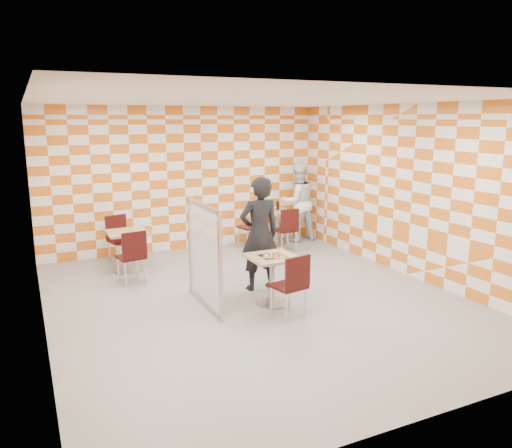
{
  "coord_description": "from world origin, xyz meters",
  "views": [
    {
      "loc": [
        -3.11,
        -6.6,
        2.74
      ],
      "look_at": [
        0.1,
        0.2,
        1.15
      ],
      "focal_mm": 35.0,
      "sensor_mm": 36.0,
      "label": 1
    }
  ],
  "objects_px": {
    "chair_main_front": "(293,281)",
    "chair_second_front": "(287,226)",
    "main_table": "(272,272)",
    "chair_empty_far": "(119,235)",
    "partition": "(204,255)",
    "second_table": "(277,221)",
    "chair_empty_near": "(133,253)",
    "empty_table": "(128,244)",
    "chair_second_side": "(253,222)",
    "soda_bottle": "(278,205)",
    "sport_bottle": "(268,207)",
    "man_dark": "(259,234)",
    "man_white": "(298,202)"
  },
  "relations": [
    {
      "from": "man_white",
      "to": "sport_bottle",
      "type": "relative_size",
      "value": 8.96
    },
    {
      "from": "empty_table",
      "to": "chair_second_side",
      "type": "relative_size",
      "value": 0.81
    },
    {
      "from": "chair_second_side",
      "to": "man_dark",
      "type": "distance_m",
      "value": 2.78
    },
    {
      "from": "chair_main_front",
      "to": "chair_second_front",
      "type": "xyz_separation_m",
      "value": [
        1.66,
        3.18,
        0.0
      ]
    },
    {
      "from": "second_table",
      "to": "soda_bottle",
      "type": "bearing_deg",
      "value": 49.74
    },
    {
      "from": "chair_second_side",
      "to": "partition",
      "type": "relative_size",
      "value": 0.6
    },
    {
      "from": "second_table",
      "to": "empty_table",
      "type": "bearing_deg",
      "value": -168.96
    },
    {
      "from": "chair_main_front",
      "to": "chair_empty_near",
      "type": "distance_m",
      "value": 2.97
    },
    {
      "from": "chair_second_front",
      "to": "chair_second_side",
      "type": "xyz_separation_m",
      "value": [
        -0.47,
        0.69,
        0.0
      ]
    },
    {
      "from": "soda_bottle",
      "to": "man_white",
      "type": "bearing_deg",
      "value": -3.58
    },
    {
      "from": "sport_bottle",
      "to": "man_dark",
      "type": "bearing_deg",
      "value": -119.41
    },
    {
      "from": "chair_second_side",
      "to": "chair_main_front",
      "type": "bearing_deg",
      "value": -107.14
    },
    {
      "from": "man_dark",
      "to": "second_table",
      "type": "bearing_deg",
      "value": -120.83
    },
    {
      "from": "main_table",
      "to": "chair_second_front",
      "type": "distance_m",
      "value": 3.05
    },
    {
      "from": "main_table",
      "to": "man_dark",
      "type": "bearing_deg",
      "value": 79.73
    },
    {
      "from": "second_table",
      "to": "soda_bottle",
      "type": "height_order",
      "value": "soda_bottle"
    },
    {
      "from": "main_table",
      "to": "chair_second_front",
      "type": "relative_size",
      "value": 0.81
    },
    {
      "from": "empty_table",
      "to": "chair_empty_far",
      "type": "xyz_separation_m",
      "value": [
        -0.04,
        0.64,
        0.04
      ]
    },
    {
      "from": "partition",
      "to": "soda_bottle",
      "type": "relative_size",
      "value": 6.74
    },
    {
      "from": "chair_empty_far",
      "to": "partition",
      "type": "bearing_deg",
      "value": -75.97
    },
    {
      "from": "chair_main_front",
      "to": "chair_empty_near",
      "type": "xyz_separation_m",
      "value": [
        -1.69,
        2.44,
        0.0
      ]
    },
    {
      "from": "chair_empty_near",
      "to": "man_dark",
      "type": "relative_size",
      "value": 0.5
    },
    {
      "from": "man_white",
      "to": "sport_bottle",
      "type": "bearing_deg",
      "value": -0.93
    },
    {
      "from": "chair_empty_near",
      "to": "man_dark",
      "type": "height_order",
      "value": "man_dark"
    },
    {
      "from": "chair_second_front",
      "to": "soda_bottle",
      "type": "bearing_deg",
      "value": 76.45
    },
    {
      "from": "man_white",
      "to": "soda_bottle",
      "type": "distance_m",
      "value": 0.49
    },
    {
      "from": "chair_second_side",
      "to": "soda_bottle",
      "type": "bearing_deg",
      "value": 8.04
    },
    {
      "from": "second_table",
      "to": "chair_second_side",
      "type": "xyz_separation_m",
      "value": [
        -0.59,
        -0.01,
        0.04
      ]
    },
    {
      "from": "second_table",
      "to": "sport_bottle",
      "type": "relative_size",
      "value": 3.75
    },
    {
      "from": "chair_second_side",
      "to": "man_white",
      "type": "relative_size",
      "value": 0.52
    },
    {
      "from": "chair_main_front",
      "to": "man_dark",
      "type": "height_order",
      "value": "man_dark"
    },
    {
      "from": "man_dark",
      "to": "soda_bottle",
      "type": "distance_m",
      "value": 3.15
    },
    {
      "from": "chair_second_front",
      "to": "chair_empty_far",
      "type": "height_order",
      "value": "same"
    },
    {
      "from": "chair_empty_near",
      "to": "man_white",
      "type": "xyz_separation_m",
      "value": [
        4.02,
        1.49,
        0.35
      ]
    },
    {
      "from": "second_table",
      "to": "chair_empty_near",
      "type": "xyz_separation_m",
      "value": [
        -3.47,
        -1.44,
        0.04
      ]
    },
    {
      "from": "second_table",
      "to": "man_white",
      "type": "xyz_separation_m",
      "value": [
        0.56,
        0.05,
        0.39
      ]
    },
    {
      "from": "chair_second_front",
      "to": "chair_second_side",
      "type": "bearing_deg",
      "value": 124.1
    },
    {
      "from": "second_table",
      "to": "chair_empty_far",
      "type": "bearing_deg",
      "value": -179.65
    },
    {
      "from": "second_table",
      "to": "sport_bottle",
      "type": "xyz_separation_m",
      "value": [
        -0.17,
        0.07,
        0.33
      ]
    },
    {
      "from": "chair_main_front",
      "to": "partition",
      "type": "xyz_separation_m",
      "value": [
        -0.94,
        0.97,
        0.25
      ]
    },
    {
      "from": "man_dark",
      "to": "chair_empty_far",
      "type": "bearing_deg",
      "value": -52.64
    },
    {
      "from": "second_table",
      "to": "chair_empty_near",
      "type": "height_order",
      "value": "chair_empty_near"
    },
    {
      "from": "empty_table",
      "to": "chair_second_side",
      "type": "bearing_deg",
      "value": 13.1
    },
    {
      "from": "soda_bottle",
      "to": "chair_empty_near",
      "type": "bearing_deg",
      "value": -156.72
    },
    {
      "from": "chair_second_front",
      "to": "chair_second_side",
      "type": "distance_m",
      "value": 0.83
    },
    {
      "from": "chair_second_front",
      "to": "sport_bottle",
      "type": "height_order",
      "value": "sport_bottle"
    },
    {
      "from": "chair_main_front",
      "to": "soda_bottle",
      "type": "relative_size",
      "value": 4.02
    },
    {
      "from": "chair_second_side",
      "to": "second_table",
      "type": "bearing_deg",
      "value": 0.83
    },
    {
      "from": "empty_table",
      "to": "chair_main_front",
      "type": "relative_size",
      "value": 0.81
    },
    {
      "from": "chair_empty_near",
      "to": "partition",
      "type": "height_order",
      "value": "partition"
    }
  ]
}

